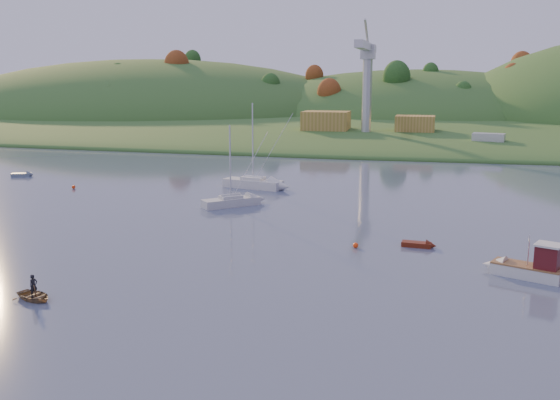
% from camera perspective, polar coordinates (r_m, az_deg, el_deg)
% --- Properties ---
extents(ground, '(500.00, 500.00, 0.00)m').
position_cam_1_polar(ground, '(35.27, -19.17, -15.36)').
color(ground, '#3A4260').
rests_on(ground, ground).
extents(far_shore, '(620.00, 220.00, 1.50)m').
position_cam_1_polar(far_shore, '(257.17, 10.16, 7.62)').
color(far_shore, '#2D5522').
rests_on(far_shore, ground).
extents(shore_slope, '(640.00, 150.00, 7.00)m').
position_cam_1_polar(shore_slope, '(192.54, 8.75, 6.51)').
color(shore_slope, '#2D5522').
rests_on(shore_slope, ground).
extents(hill_left_far, '(120.00, 100.00, 32.00)m').
position_cam_1_polar(hill_left_far, '(300.11, -22.49, 7.44)').
color(hill_left_far, '#2D5522').
rests_on(hill_left_far, ground).
extents(hill_left, '(170.00, 140.00, 44.00)m').
position_cam_1_polar(hill_left, '(251.05, -11.50, 7.48)').
color(hill_left, '#2D5522').
rests_on(hill_left, ground).
extents(hill_center, '(140.00, 120.00, 36.00)m').
position_cam_1_polar(hill_center, '(236.71, 12.24, 7.24)').
color(hill_center, '#2D5522').
rests_on(hill_center, ground).
extents(hillside_trees, '(280.00, 50.00, 32.00)m').
position_cam_1_polar(hillside_trees, '(212.40, 9.28, 6.92)').
color(hillside_trees, '#1A4619').
rests_on(hillside_trees, ground).
extents(wharf, '(42.00, 16.00, 2.40)m').
position_cam_1_polar(wharf, '(149.33, 9.08, 5.62)').
color(wharf, slate).
rests_on(wharf, ground).
extents(shed_west, '(11.00, 8.00, 4.80)m').
position_cam_1_polar(shed_west, '(151.71, 4.23, 7.18)').
color(shed_west, olive).
rests_on(shed_west, wharf).
extents(shed_east, '(9.00, 7.00, 4.00)m').
position_cam_1_polar(shed_east, '(150.56, 12.24, 6.78)').
color(shed_east, olive).
rests_on(shed_east, wharf).
extents(dock_crane, '(3.20, 28.00, 20.30)m').
position_cam_1_polar(dock_crane, '(145.36, 7.95, 11.82)').
color(dock_crane, '#B7B7BC').
rests_on(dock_crane, wharf).
extents(fishing_boat, '(6.36, 4.14, 3.90)m').
position_cam_1_polar(fishing_boat, '(52.60, 21.24, -5.62)').
color(fishing_boat, silver).
rests_on(fishing_boat, ground).
extents(sailboat_near, '(6.57, 6.38, 9.78)m').
position_cam_1_polar(sailboat_near, '(75.56, -4.52, -0.07)').
color(sailboat_near, silver).
rests_on(sailboat_near, ground).
extents(sailboat_far, '(8.90, 4.34, 11.86)m').
position_cam_1_polar(sailboat_far, '(87.73, -2.48, 1.60)').
color(sailboat_far, silver).
rests_on(sailboat_far, ground).
extents(canoe, '(3.60, 3.08, 0.63)m').
position_cam_1_polar(canoe, '(47.44, -21.55, -8.15)').
color(canoe, '#8C714D').
rests_on(canoe, ground).
extents(paddler, '(0.56, 0.68, 1.61)m').
position_cam_1_polar(paddler, '(47.29, -21.59, -7.59)').
color(paddler, black).
rests_on(paddler, ground).
extents(red_tender, '(3.23, 1.35, 1.07)m').
position_cam_1_polar(red_tender, '(58.85, 12.97, -4.03)').
color(red_tender, '#591C0C').
rests_on(red_tender, ground).
extents(grey_dinghy, '(3.53, 2.28, 1.24)m').
position_cam_1_polar(grey_dinghy, '(105.93, -22.25, 2.16)').
color(grey_dinghy, slate).
rests_on(grey_dinghy, ground).
extents(work_vessel, '(15.66, 8.13, 3.83)m').
position_cam_1_polar(work_vessel, '(137.33, 18.49, 4.78)').
color(work_vessel, slate).
rests_on(work_vessel, ground).
extents(buoy_1, '(0.50, 0.50, 0.50)m').
position_cam_1_polar(buoy_1, '(57.57, 6.92, -4.13)').
color(buoy_1, '#FF3E0D').
rests_on(buoy_1, ground).
extents(buoy_2, '(0.50, 0.50, 0.50)m').
position_cam_1_polar(buoy_2, '(91.78, -18.36, 1.14)').
color(buoy_2, '#FF3E0D').
rests_on(buoy_2, ground).
extents(buoy_3, '(0.50, 0.50, 0.50)m').
position_cam_1_polar(buoy_3, '(89.93, -4.90, 1.48)').
color(buoy_3, '#FF3E0D').
rests_on(buoy_3, ground).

